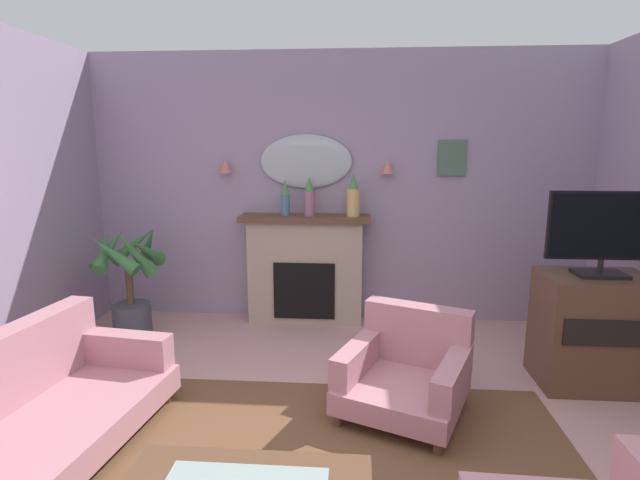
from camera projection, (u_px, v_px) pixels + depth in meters
wall_back at (338, 189)px, 5.20m from camera, size 6.24×0.10×2.83m
fireplace at (305, 270)px, 5.17m from camera, size 1.36×0.36×1.16m
mantel_vase_centre at (285, 197)px, 5.01m from camera, size 0.10×0.10×0.37m
mantel_vase_right at (309, 197)px, 4.99m from camera, size 0.11×0.11×0.41m
mantel_vase_left at (353, 198)px, 4.96m from camera, size 0.13×0.13×0.44m
wall_mirror at (306, 161)px, 5.09m from camera, size 0.96×0.06×0.56m
wall_sconce_left at (225, 166)px, 5.11m from camera, size 0.14×0.14×0.14m
wall_sconce_right at (388, 167)px, 4.99m from camera, size 0.14×0.14×0.14m
framed_picture at (452, 158)px, 4.98m from camera, size 0.28×0.03×0.36m
floral_couch at (29, 412)px, 2.90m from camera, size 1.07×1.80×0.76m
armchair_in_corner at (407, 369)px, 3.48m from camera, size 1.05×1.07×0.71m
tv_cabinet at (592, 330)px, 3.83m from camera, size 0.80×0.57×0.90m
tv_flatscreen at (605, 231)px, 3.65m from camera, size 0.84×0.24×0.65m
potted_plant_corner_palm at (129, 277)px, 4.77m from camera, size 0.69×0.70×1.14m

